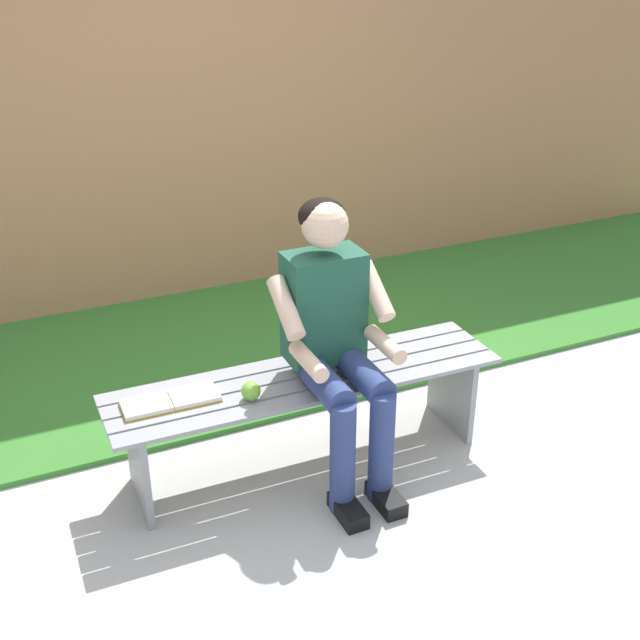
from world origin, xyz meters
TOP-DOWN VIEW (x-y plane):
  - grass_strip at (0.00, -1.52)m, footprint 9.00×2.32m
  - brick_wall at (0.50, -2.18)m, footprint 9.50×0.24m
  - bench_near at (0.00, 0.00)m, footprint 1.81×0.46m
  - person_seated at (-0.09, 0.10)m, footprint 0.50×0.69m
  - apple at (0.29, 0.08)m, footprint 0.08×0.08m
  - book_open at (0.61, -0.03)m, footprint 0.41×0.16m

SIDE VIEW (x-z plane):
  - grass_strip at x=0.00m, z-range 0.00..0.03m
  - bench_near at x=0.00m, z-range 0.12..0.58m
  - book_open at x=0.61m, z-range 0.46..0.48m
  - apple at x=0.29m, z-range 0.46..0.55m
  - person_seated at x=-0.09m, z-range 0.07..1.33m
  - brick_wall at x=0.50m, z-range 0.00..2.80m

